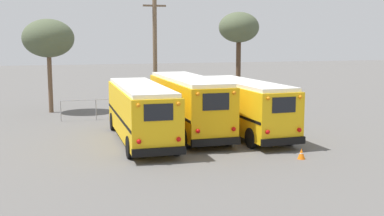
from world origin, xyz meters
name	(u,v)px	position (x,y,z in m)	size (l,w,h in m)	color
ground_plane	(190,135)	(0.00, 0.00, 0.00)	(160.00, 160.00, 0.00)	#5B5956
school_bus_0	(141,110)	(-3.06, -0.79, 1.70)	(2.74, 10.13, 3.11)	yellow
school_bus_1	(188,103)	(0.00, 0.40, 1.83)	(2.65, 9.95, 3.36)	#EAAA0F
school_bus_2	(244,106)	(3.06, -0.76, 1.72)	(2.69, 9.45, 3.14)	yellow
utility_pole	(155,50)	(0.28, 10.54, 4.71)	(1.80, 0.33, 9.18)	brown
bare_tree_0	(48,39)	(-7.65, 11.46, 5.57)	(3.82, 3.82, 7.04)	brown
bare_tree_1	(239,29)	(7.09, 10.05, 6.36)	(3.25, 3.25, 7.70)	#473323
fence_line	(162,103)	(0.00, 7.05, 0.97)	(14.17, 0.06, 1.42)	#939399
traffic_cone	(301,154)	(3.38, -6.87, 0.25)	(0.36, 0.36, 0.50)	orange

